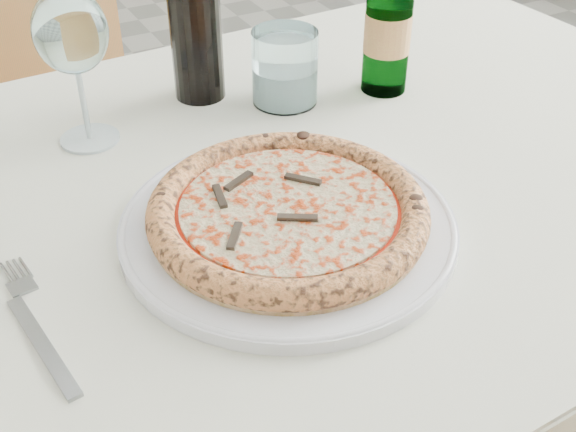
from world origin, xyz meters
name	(u,v)px	position (x,y,z in m)	size (l,w,h in m)	color
dining_table	(249,248)	(-0.05, -0.15, 0.66)	(1.42, 0.88, 0.76)	brown
chair_far	(55,99)	(-0.13, 0.63, 0.53)	(0.59, 0.59, 0.93)	brown
plate	(288,225)	(-0.05, -0.25, 0.76)	(0.35, 0.35, 0.02)	white
pizza	(288,211)	(-0.05, -0.25, 0.78)	(0.29, 0.29, 0.03)	tan
fork	(36,326)	(-0.31, -0.26, 0.76)	(0.03, 0.20, 0.00)	gray
wine_glass	(71,35)	(-0.18, 0.04, 0.89)	(0.09, 0.09, 0.19)	silver
tumbler	(285,72)	(0.08, 0.02, 0.80)	(0.09, 0.09, 0.10)	white
beer_bottle	(388,22)	(0.22, -0.02, 0.85)	(0.06, 0.06, 0.24)	#1F5E27
wine_bottle	(194,11)	(-0.01, 0.09, 0.88)	(0.07, 0.07, 0.28)	black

